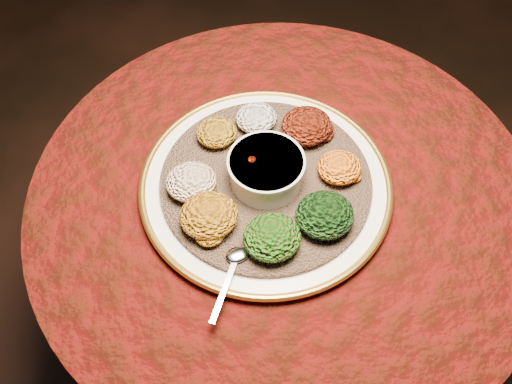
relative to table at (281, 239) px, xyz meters
name	(u,v)px	position (x,y,z in m)	size (l,w,h in m)	color
table	(281,239)	(0.00, 0.00, 0.00)	(0.96, 0.96, 0.73)	black
platter	(266,185)	(-0.03, 0.02, 0.19)	(0.48, 0.48, 0.02)	white
injera	(266,181)	(-0.03, 0.02, 0.20)	(0.39, 0.39, 0.01)	brown
stew_bowl	(266,169)	(-0.03, 0.02, 0.24)	(0.14, 0.14, 0.06)	silver
spoon	(235,260)	(-0.14, -0.12, 0.21)	(0.10, 0.12, 0.01)	silver
portion_ayib	(256,118)	(0.00, 0.15, 0.23)	(0.08, 0.08, 0.04)	silver
portion_kitfo	(306,126)	(0.08, 0.09, 0.23)	(0.10, 0.09, 0.05)	black
portion_tikil	(340,167)	(0.10, -0.02, 0.23)	(0.08, 0.08, 0.04)	#A95F0E
portion_gomen	(325,215)	(0.03, -0.10, 0.23)	(0.10, 0.10, 0.05)	black
portion_mixveg	(272,237)	(-0.07, -0.11, 0.23)	(0.10, 0.09, 0.05)	#AD260B
portion_kik	(209,216)	(-0.16, -0.03, 0.23)	(0.10, 0.10, 0.05)	#BC6D10
portion_timatim	(191,182)	(-0.16, 0.05, 0.23)	(0.09, 0.09, 0.04)	maroon
portion_shiro	(217,132)	(-0.08, 0.14, 0.23)	(0.08, 0.07, 0.04)	#A57713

